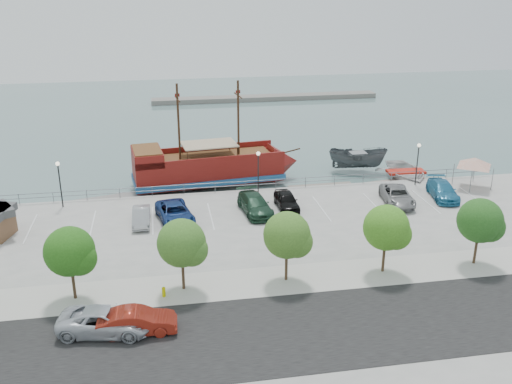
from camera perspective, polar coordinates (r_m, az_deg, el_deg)
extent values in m
plane|color=slate|center=(49.08, 1.56, -4.02)|extent=(160.00, 160.00, 0.00)
cube|color=black|center=(35.04, 6.88, -13.33)|extent=(100.00, 8.00, 0.04)
cube|color=#B2AEA5|center=(39.94, 4.43, -8.61)|extent=(100.00, 4.00, 0.05)
cylinder|color=slate|center=(55.45, -0.01, 1.14)|extent=(50.00, 0.06, 0.06)
cylinder|color=slate|center=(55.58, -0.01, 0.75)|extent=(50.00, 0.06, 0.06)
cube|color=gray|center=(102.47, 0.97, 9.40)|extent=(40.00, 3.00, 0.80)
cube|color=maroon|center=(59.60, -4.82, 2.33)|extent=(15.63, 6.46, 2.47)
cube|color=#20568F|center=(59.86, -4.79, 1.60)|extent=(15.94, 6.78, 0.57)
cone|color=maroon|center=(61.72, 2.79, 3.03)|extent=(3.54, 4.87, 4.55)
cube|color=maroon|center=(58.17, -10.83, 3.53)|extent=(3.37, 5.04, 1.33)
cube|color=brown|center=(57.97, -10.88, 4.20)|extent=(3.14, 4.64, 0.11)
cube|color=brown|center=(59.30, -4.41, 3.55)|extent=(12.73, 5.57, 0.14)
cube|color=maroon|center=(61.27, -5.31, 4.36)|extent=(15.10, 1.94, 0.66)
cube|color=maroon|center=(57.00, -4.39, 3.13)|extent=(15.10, 1.94, 0.66)
cylinder|color=#382111|center=(58.92, -1.78, 7.36)|extent=(0.25, 0.25, 7.78)
cylinder|color=#382111|center=(57.71, -7.75, 6.90)|extent=(0.25, 0.25, 7.78)
cylinder|color=#382111|center=(58.42, -1.81, 9.63)|extent=(0.46, 2.84, 0.13)
cylinder|color=#382111|center=(57.20, -7.87, 9.20)|extent=(0.46, 2.84, 0.13)
cube|color=tan|center=(58.85, -4.71, 4.80)|extent=(5.88, 4.22, 0.11)
cylinder|color=#382111|center=(61.60, 3.40, 4.09)|extent=(2.36, 0.42, 0.56)
imported|color=#4A4F53|center=(64.81, 10.12, 3.08)|extent=(6.84, 4.19, 2.48)
imported|color=silver|center=(62.87, 14.73, 1.68)|extent=(5.41, 7.40, 1.50)
cube|color=gray|center=(56.94, -15.14, -0.95)|extent=(7.71, 3.88, 0.42)
cube|color=gray|center=(58.88, 6.58, 0.37)|extent=(6.76, 2.06, 0.38)
cube|color=gray|center=(61.67, 14.02, 0.83)|extent=(7.22, 3.15, 0.40)
cylinder|color=slate|center=(60.26, 19.12, 1.72)|extent=(0.08, 0.08, 2.18)
cylinder|color=slate|center=(61.88, 21.00, 1.97)|extent=(0.08, 0.08, 2.18)
cylinder|color=slate|center=(58.40, 20.68, 0.93)|extent=(0.08, 0.08, 2.18)
cylinder|color=slate|center=(60.07, 22.56, 1.21)|extent=(0.08, 0.08, 2.18)
pyramid|color=silver|center=(59.57, 21.08, 3.22)|extent=(4.84, 4.84, 0.89)
imported|color=#B5BAC2|center=(35.16, -14.77, -12.33)|extent=(5.88, 3.49, 1.53)
imported|color=maroon|center=(34.71, -11.80, -12.55)|extent=(4.66, 1.77, 1.52)
cylinder|color=#C4C200|center=(38.08, -9.20, -9.93)|extent=(0.24, 0.24, 0.59)
sphere|color=#C4C200|center=(37.93, -9.23, -9.52)|extent=(0.26, 0.26, 0.26)
cylinder|color=black|center=(53.90, -18.97, 0.57)|extent=(0.12, 0.12, 4.00)
sphere|color=#FFF2CC|center=(53.25, -19.23, 2.69)|extent=(0.36, 0.36, 0.36)
cylinder|color=black|center=(53.89, 0.22, 1.73)|extent=(0.12, 0.12, 4.00)
sphere|color=#FFF2CC|center=(53.25, 0.23, 3.87)|extent=(0.36, 0.36, 0.36)
cylinder|color=black|center=(58.72, 15.80, 2.55)|extent=(0.12, 0.12, 4.00)
sphere|color=#FFF2CC|center=(58.13, 16.00, 4.51)|extent=(0.36, 0.36, 0.36)
cylinder|color=#473321|center=(38.85, -17.77, -8.71)|extent=(0.20, 0.20, 2.20)
sphere|color=#215314|center=(37.81, -18.15, -5.66)|extent=(3.20, 3.20, 3.20)
sphere|color=#215314|center=(37.63, -17.24, -6.37)|extent=(2.20, 2.20, 2.20)
cylinder|color=#473321|center=(38.40, -7.30, -8.17)|extent=(0.20, 0.20, 2.20)
sphere|color=#366020|center=(37.34, -7.46, -5.08)|extent=(3.20, 3.20, 3.20)
sphere|color=#366020|center=(37.27, -6.48, -5.77)|extent=(2.20, 2.20, 2.20)
cylinder|color=#473321|center=(39.20, 3.05, -7.37)|extent=(0.20, 0.20, 2.20)
sphere|color=#3A6320|center=(38.18, 3.11, -4.32)|extent=(3.20, 3.20, 3.20)
sphere|color=#3A6320|center=(38.21, 4.08, -4.98)|extent=(2.20, 2.20, 2.20)
cylinder|color=#473321|center=(41.20, 12.64, -6.41)|extent=(0.20, 0.20, 2.20)
sphere|color=#39701B|center=(40.23, 12.90, -3.49)|extent=(3.20, 3.20, 3.20)
sphere|color=#39701B|center=(40.37, 13.80, -4.11)|extent=(2.20, 2.20, 2.20)
cylinder|color=#473321|center=(44.23, 21.11, -5.41)|extent=(0.20, 0.20, 2.20)
sphere|color=#214D19|center=(43.32, 21.50, -2.68)|extent=(3.20, 3.20, 3.20)
sphere|color=#214D19|center=(43.55, 22.30, -3.25)|extent=(2.20, 2.20, 2.20)
imported|color=#9FA0A5|center=(48.89, -11.40, -2.41)|extent=(1.48, 4.10, 1.34)
imported|color=navy|center=(48.78, -8.10, -2.10)|extent=(3.57, 6.03, 1.57)
imported|color=#1C3C29|center=(50.11, -0.11, -1.25)|extent=(2.89, 5.70, 1.58)
imported|color=black|center=(51.21, 3.07, -0.84)|extent=(1.80, 4.37, 1.48)
imported|color=gray|center=(53.77, 13.94, -0.37)|extent=(3.35, 5.72, 1.50)
imported|color=teal|center=(56.32, 18.17, 0.17)|extent=(2.98, 5.49, 1.51)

